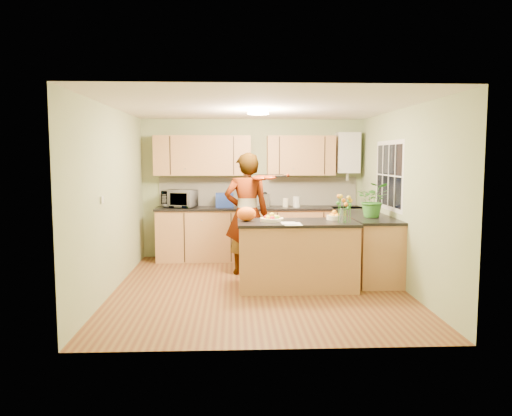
{
  "coord_description": "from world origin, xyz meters",
  "views": [
    {
      "loc": [
        -0.35,
        -6.84,
        1.84
      ],
      "look_at": [
        -0.02,
        0.5,
        1.07
      ],
      "focal_mm": 35.0,
      "sensor_mm": 36.0,
      "label": 1
    }
  ],
  "objects": [
    {
      "name": "violin",
      "position": [
        0.05,
        0.64,
        1.51
      ],
      "size": [
        0.69,
        0.6,
        0.17
      ],
      "primitive_type": null,
      "rotation": [
        0.17,
        0.0,
        -0.61
      ],
      "color": "#491404",
      "rests_on": "violinist"
    },
    {
      "name": "violinist",
      "position": [
        -0.15,
        0.86,
        0.95
      ],
      "size": [
        0.72,
        0.5,
        1.89
      ],
      "primitive_type": "imported",
      "rotation": [
        0.0,
        0.0,
        3.21
      ],
      "color": "tan",
      "rests_on": "floor"
    },
    {
      "name": "ceiling_lamp",
      "position": [
        0.0,
        0.3,
        2.46
      ],
      "size": [
        0.3,
        0.3,
        0.07
      ],
      "color": "#FFEABF",
      "rests_on": "ceiling"
    },
    {
      "name": "right_counter",
      "position": [
        1.7,
        0.85,
        0.47
      ],
      "size": [
        0.62,
        2.24,
        0.94
      ],
      "color": "#A56D42",
      "rests_on": "floor"
    },
    {
      "name": "flower_vase",
      "position": [
        1.12,
        -0.2,
        1.22
      ],
      "size": [
        0.23,
        0.23,
        0.43
      ],
      "rotation": [
        0.0,
        0.0,
        0.27
      ],
      "color": "silver",
      "rests_on": "peninsula_island"
    },
    {
      "name": "window_right",
      "position": [
        1.99,
        0.6,
        1.55
      ],
      "size": [
        0.01,
        1.3,
        1.05
      ],
      "color": "silver",
      "rests_on": "wall_right"
    },
    {
      "name": "back_counter",
      "position": [
        0.1,
        1.95,
        0.47
      ],
      "size": [
        3.64,
        0.62,
        0.94
      ],
      "color": "#A56D42",
      "rests_on": "floor"
    },
    {
      "name": "potted_plant",
      "position": [
        1.7,
        0.37,
        1.2
      ],
      "size": [
        0.56,
        0.52,
        0.52
      ],
      "primitive_type": "imported",
      "rotation": [
        0.0,
        0.0,
        -0.28
      ],
      "color": "#327727",
      "rests_on": "right_counter"
    },
    {
      "name": "boiler",
      "position": [
        1.7,
        2.09,
        1.9
      ],
      "size": [
        0.4,
        0.3,
        0.86
      ],
      "color": "silver",
      "rests_on": "wall_back"
    },
    {
      "name": "wall_front",
      "position": [
        0.0,
        -2.25,
        1.25
      ],
      "size": [
        4.0,
        0.02,
        2.5
      ],
      "primitive_type": "cube",
      "color": "#93A374",
      "rests_on": "floor"
    },
    {
      "name": "upper_cabinets",
      "position": [
        -0.18,
        2.08,
        1.85
      ],
      "size": [
        3.2,
        0.34,
        0.7
      ],
      "color": "#A56D42",
      "rests_on": "wall_back"
    },
    {
      "name": "splashback",
      "position": [
        0.1,
        2.23,
        1.2
      ],
      "size": [
        3.6,
        0.02,
        0.52
      ],
      "primitive_type": "cube",
      "color": "white",
      "rests_on": "back_counter"
    },
    {
      "name": "kettle",
      "position": [
        0.2,
        1.96,
        1.07
      ],
      "size": [
        0.17,
        0.17,
        0.31
      ],
      "rotation": [
        0.0,
        0.0,
        0.0
      ],
      "color": "#B7B8BC",
      "rests_on": "back_counter"
    },
    {
      "name": "orange_bowl",
      "position": [
        1.07,
        0.13,
        1.0
      ],
      "size": [
        0.22,
        0.22,
        0.13
      ],
      "color": "#F0E3C0",
      "rests_on": "peninsula_island"
    },
    {
      "name": "peninsula_island",
      "position": [
        0.52,
        -0.02,
        0.47
      ],
      "size": [
        1.64,
        0.84,
        0.94
      ],
      "color": "#A56D42",
      "rests_on": "floor"
    },
    {
      "name": "wall_back",
      "position": [
        0.0,
        2.25,
        1.25
      ],
      "size": [
        4.0,
        0.02,
        2.5
      ],
      "primitive_type": "cube",
      "color": "#93A374",
      "rests_on": "floor"
    },
    {
      "name": "light_switch",
      "position": [
        -1.99,
        -0.6,
        1.3
      ],
      "size": [
        0.02,
        0.09,
        0.09
      ],
      "primitive_type": "cube",
      "color": "silver",
      "rests_on": "wall_left"
    },
    {
      "name": "microwave",
      "position": [
        -1.3,
        1.96,
        1.09
      ],
      "size": [
        0.64,
        0.53,
        0.3
      ],
      "primitive_type": "imported",
      "rotation": [
        0.0,
        0.0,
        -0.32
      ],
      "color": "silver",
      "rests_on": "back_counter"
    },
    {
      "name": "papers",
      "position": [
        0.42,
        -0.32,
        0.95
      ],
      "size": [
        0.23,
        0.32,
        0.01
      ],
      "primitive_type": "cube",
      "color": "white",
      "rests_on": "peninsula_island"
    },
    {
      "name": "blue_box",
      "position": [
        -0.51,
        1.98,
        1.07
      ],
      "size": [
        0.32,
        0.24,
        0.25
      ],
      "primitive_type": "cube",
      "rotation": [
        0.0,
        0.0,
        0.04
      ],
      "color": "navy",
      "rests_on": "back_counter"
    },
    {
      "name": "ceiling",
      "position": [
        0.0,
        0.0,
        2.5
      ],
      "size": [
        4.0,
        4.5,
        0.02
      ],
      "primitive_type": "cube",
      "color": "silver",
      "rests_on": "wall_back"
    },
    {
      "name": "wall_left",
      "position": [
        -2.0,
        0.0,
        1.25
      ],
      "size": [
        0.02,
        4.5,
        2.5
      ],
      "primitive_type": "cube",
      "color": "#93A374",
      "rests_on": "floor"
    },
    {
      "name": "floor",
      "position": [
        0.0,
        0.0,
        0.0
      ],
      "size": [
        4.5,
        4.5,
        0.0
      ],
      "primitive_type": "plane",
      "color": "brown",
      "rests_on": "ground"
    },
    {
      "name": "jar_cream",
      "position": [
        0.57,
        1.94,
        1.02
      ],
      "size": [
        0.13,
        0.13,
        0.16
      ],
      "primitive_type": "cylinder",
      "rotation": [
        0.0,
        0.0,
        -0.34
      ],
      "color": "#F0E3C0",
      "rests_on": "back_counter"
    },
    {
      "name": "orange_bag",
      "position": [
        -0.18,
        0.03,
        1.04
      ],
      "size": [
        0.33,
        0.31,
        0.2
      ],
      "primitive_type": "ellipsoid",
      "rotation": [
        0.0,
        0.0,
        0.42
      ],
      "color": "orange",
      "rests_on": "peninsula_island"
    },
    {
      "name": "jar_white",
      "position": [
        0.76,
        1.89,
        1.03
      ],
      "size": [
        0.15,
        0.15,
        0.19
      ],
      "primitive_type": "cylinder",
      "rotation": [
        0.0,
        0.0,
        -0.24
      ],
      "color": "silver",
      "rests_on": "back_counter"
    },
    {
      "name": "wall_right",
      "position": [
        2.0,
        0.0,
        1.25
      ],
      "size": [
        0.02,
        4.5,
        2.5
      ],
      "primitive_type": "cube",
      "color": "#93A374",
      "rests_on": "floor"
    },
    {
      "name": "fruit_dish",
      "position": [
        0.17,
        -0.02,
        0.99
      ],
      "size": [
        0.32,
        0.32,
        0.11
      ],
      "color": "#F0E3C0",
      "rests_on": "peninsula_island"
    }
  ]
}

